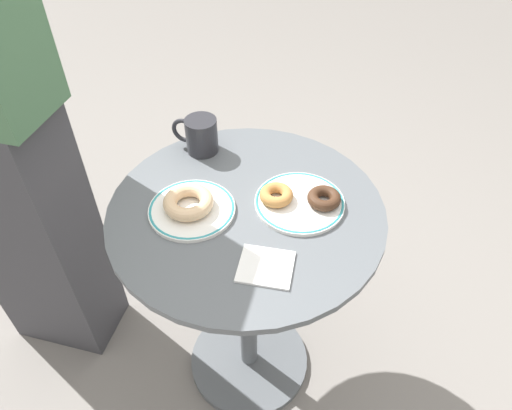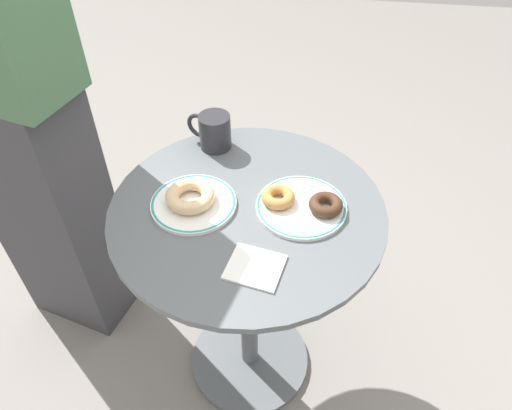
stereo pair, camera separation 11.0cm
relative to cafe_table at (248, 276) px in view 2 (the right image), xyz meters
The scene contains 10 objects.
ground_plane 0.49m from the cafe_table, ahead, with size 7.00×7.00×0.02m, color gray.
cafe_table is the anchor object (origin of this frame).
plate_left 0.31m from the cafe_table, behind, with size 0.21×0.21×0.01m.
plate_right 0.31m from the cafe_table, ahead, with size 0.22×0.22×0.01m.
donut_glazed 0.33m from the cafe_table, behind, with size 0.12×0.12×0.03m, color #E0B789.
donut_chocolate 0.35m from the cafe_table, ahead, with size 0.08×0.08×0.03m, color #422819.
donut_old_fashioned 0.30m from the cafe_table, 15.25° to the left, with size 0.08×0.08×0.03m, color #BC7F42.
paper_napkin 0.33m from the cafe_table, 75.99° to the right, with size 0.12×0.10×0.01m, color white.
coffee_mug 0.42m from the cafe_table, 118.98° to the left, with size 0.13×0.09×0.10m.
person_figure 0.77m from the cafe_table, 165.89° to the left, with size 0.44×0.31×1.70m.
Camera 2 is at (0.14, -0.81, 1.55)m, focal length 33.04 mm.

